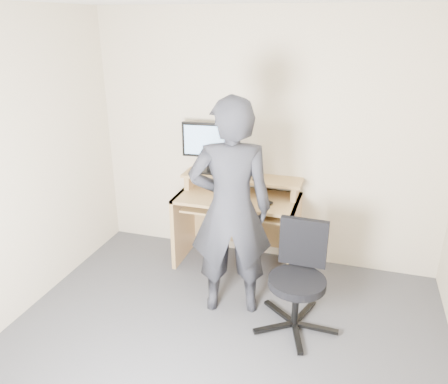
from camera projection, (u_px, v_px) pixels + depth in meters
The scene contains 13 objects.
ground at pixel (210, 365), 3.21m from camera, with size 3.50×3.50×0.00m, color #4C4C51.
back_wall at pixel (266, 141), 4.30m from camera, with size 3.50×0.02×2.50m, color #C1B49A.
desk at pixel (239, 212), 4.42m from camera, with size 1.20×0.60×0.91m.
monitor at pixel (209, 143), 4.34m from camera, with size 0.54×0.15×0.52m.
external_drive at pixel (242, 166), 4.35m from camera, with size 0.07×0.13×0.20m, color black.
travel_mug at pixel (248, 169), 4.29m from camera, with size 0.08×0.08×0.18m, color silver.
smartphone at pixel (258, 178), 4.28m from camera, with size 0.07×0.13×0.01m, color black.
charger at pixel (224, 175), 4.33m from camera, with size 0.04×0.04×0.04m, color black.
headphones at pixel (225, 173), 4.43m from camera, with size 0.16×0.16×0.02m, color silver.
keyboard at pixel (227, 207), 4.24m from camera, with size 0.46×0.18×0.03m, color black.
mouse at pixel (268, 203), 4.09m from camera, with size 0.10×0.06×0.04m, color black.
office_chair at pixel (299, 273), 3.49m from camera, with size 0.67×0.69×0.87m.
person at pixel (231, 210), 3.54m from camera, with size 0.68×0.45×1.86m, color black.
Camera 1 is at (0.83, -2.37, 2.37)m, focal length 35.00 mm.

